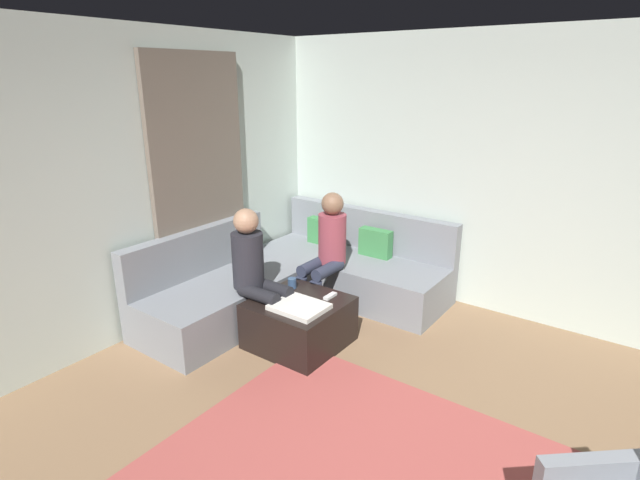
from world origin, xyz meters
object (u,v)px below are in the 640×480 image
object	(u,v)px
person_on_couch_side	(256,270)
coffee_mug	(292,283)
sectional_couch	(299,278)
ottoman	(299,322)
person_on_couch_back	(327,248)
game_remote	(330,296)

from	to	relation	value
person_on_couch_side	coffee_mug	bearing A→B (deg)	151.85
sectional_couch	ottoman	distance (m)	0.85
person_on_couch_back	person_on_couch_side	world-z (taller)	same
coffee_mug	person_on_couch_side	world-z (taller)	person_on_couch_side
game_remote	coffee_mug	bearing A→B (deg)	-174.29
sectional_couch	person_on_couch_side	bearing A→B (deg)	-79.35
sectional_couch	person_on_couch_back	world-z (taller)	person_on_couch_back
sectional_couch	ottoman	world-z (taller)	sectional_couch
game_remote	person_on_couch_side	xyz separation A→B (m)	(-0.56, -0.34, 0.23)
person_on_couch_back	sectional_couch	bearing A→B (deg)	10.02
coffee_mug	person_on_couch_side	bearing A→B (deg)	-118.15
ottoman	person_on_couch_back	world-z (taller)	person_on_couch_back
ottoman	person_on_couch_back	size ratio (longest dim) A/B	0.63
person_on_couch_back	person_on_couch_side	size ratio (longest dim) A/B	1.00
ottoman	person_on_couch_side	xyz separation A→B (m)	(-0.38, -0.12, 0.45)
game_remote	person_on_couch_back	distance (m)	0.68
coffee_mug	person_on_couch_side	size ratio (longest dim) A/B	0.08
person_on_couch_back	game_remote	bearing A→B (deg)	128.15
sectional_couch	coffee_mug	distance (m)	0.61
ottoman	coffee_mug	xyz separation A→B (m)	(-0.22, 0.18, 0.26)
ottoman	sectional_couch	bearing A→B (deg)	128.26
coffee_mug	ottoman	bearing A→B (deg)	-39.29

